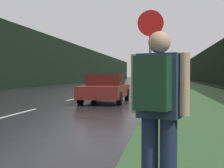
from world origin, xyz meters
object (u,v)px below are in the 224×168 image
object	(u,v)px
car_passing_far	(142,80)
car_passing_near	(106,88)
delivery_truck	(140,73)
stop_sign	(150,55)
hitchhiker_with_backpack	(158,107)

from	to	relation	value
car_passing_far	car_passing_near	bearing A→B (deg)	90.00
car_passing_near	delivery_truck	bearing A→B (deg)	-86.86
car_passing_far	stop_sign	bearing A→B (deg)	94.51
car_passing_far	hitchhiker_with_backpack	bearing A→B (deg)	94.34
car_passing_near	delivery_truck	distance (m)	79.34
stop_sign	car_passing_near	distance (m)	7.33
hitchhiker_with_backpack	car_passing_far	xyz separation A→B (m)	(-2.79, 36.81, -0.27)
car_passing_near	stop_sign	bearing A→B (deg)	110.15
hitchhiker_with_backpack	delivery_truck	size ratio (longest dim) A/B	0.24
car_passing_near	delivery_truck	xyz separation A→B (m)	(-4.34, 79.22, 1.21)
stop_sign	car_passing_far	size ratio (longest dim) A/B	0.76
hitchhiker_with_backpack	delivery_truck	xyz separation A→B (m)	(-7.14, 91.22, 0.88)
car_passing_far	delivery_truck	world-z (taller)	delivery_truck
stop_sign	hitchhiker_with_backpack	world-z (taller)	stop_sign
hitchhiker_with_backpack	delivery_truck	bearing A→B (deg)	112.12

